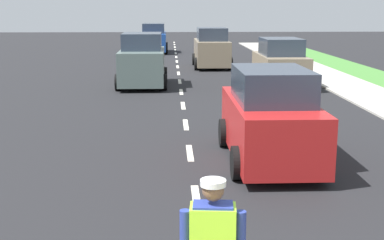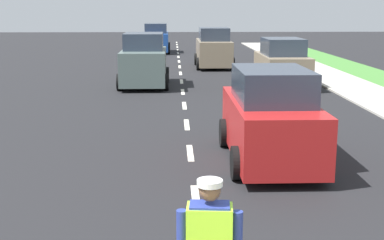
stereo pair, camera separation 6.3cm
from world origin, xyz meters
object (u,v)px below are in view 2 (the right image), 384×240
object	(u,v)px
car_outgoing_ahead	(270,119)
car_outgoing_far	(214,49)
car_oncoming_second	(144,62)
car_oncoming_third	(156,39)
car_parked_far	(282,64)

from	to	relation	value
car_outgoing_ahead	car_outgoing_far	bearing A→B (deg)	89.43
car_outgoing_ahead	car_oncoming_second	world-z (taller)	car_oncoming_second
car_oncoming_second	car_oncoming_third	bearing A→B (deg)	89.98
car_outgoing_ahead	car_oncoming_third	size ratio (longest dim) A/B	0.93
car_parked_far	car_oncoming_third	distance (m)	18.24
car_parked_far	car_oncoming_third	size ratio (longest dim) A/B	0.91
car_outgoing_ahead	car_outgoing_far	distance (m)	18.40
car_oncoming_third	car_oncoming_second	xyz separation A→B (m)	(-0.00, -16.87, 0.05)
car_parked_far	car_oncoming_third	world-z (taller)	car_oncoming_third
car_outgoing_ahead	car_oncoming_third	xyz separation A→B (m)	(-3.33, 28.29, 0.04)
car_outgoing_far	car_oncoming_second	distance (m)	7.82
car_outgoing_ahead	car_oncoming_third	distance (m)	28.48
car_outgoing_far	car_parked_far	bearing A→B (deg)	-72.48
car_outgoing_far	car_oncoming_second	bearing A→B (deg)	-116.77
car_outgoing_ahead	car_oncoming_second	size ratio (longest dim) A/B	1.03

